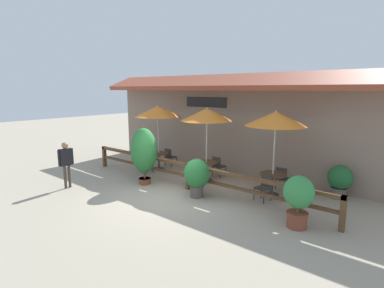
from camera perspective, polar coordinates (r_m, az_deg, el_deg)
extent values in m
plane|color=#9E937F|center=(10.25, -4.58, -10.04)|extent=(60.00, 60.00, 0.00)
cube|color=gray|center=(13.07, 8.22, 2.50)|extent=(14.00, 0.40, 3.60)
cube|color=brown|center=(12.48, 7.12, 11.71)|extent=(14.28, 1.48, 0.70)
cube|color=black|center=(13.57, 2.61, 7.98)|extent=(2.20, 0.04, 0.44)
cube|color=brown|center=(10.72, -0.74, -4.06)|extent=(10.40, 0.14, 0.11)
cube|color=brown|center=(10.84, -0.74, -6.22)|extent=(10.40, 0.10, 0.09)
cube|color=brown|center=(14.58, -16.33, -2.29)|extent=(0.14, 0.14, 0.95)
cube|color=brown|center=(10.84, -0.74, -6.22)|extent=(0.14, 0.14, 0.95)
cube|color=brown|center=(8.65, 26.80, -11.76)|extent=(0.14, 0.14, 0.95)
cylinder|color=#B7B2A8|center=(13.49, -6.40, 0.32)|extent=(0.06, 0.06, 2.45)
cone|color=orange|center=(13.31, -6.52, 6.22)|extent=(2.02, 2.02, 0.47)
sphere|color=#B2ADA3|center=(13.30, -6.54, 7.24)|extent=(0.07, 0.07, 0.07)
cylinder|color=#4C3826|center=(13.58, -6.36, -1.76)|extent=(0.88, 0.88, 0.05)
cylinder|color=#333333|center=(13.67, -6.33, -3.30)|extent=(0.07, 0.07, 0.70)
cylinder|color=#333333|center=(13.75, -6.30, -4.66)|extent=(0.48, 0.48, 0.03)
cube|color=#332D28|center=(13.18, -8.62, -3.53)|extent=(0.49, 0.49, 0.05)
cube|color=#332D28|center=(13.22, -7.94, -2.47)|extent=(0.40, 0.11, 0.40)
cylinder|color=#2D2D2D|center=(13.30, -9.72, -4.44)|extent=(0.04, 0.04, 0.40)
cylinder|color=#2D2D2D|center=(12.98, -8.89, -4.78)|extent=(0.04, 0.04, 0.40)
cylinder|color=#2D2D2D|center=(13.49, -8.32, -4.19)|extent=(0.04, 0.04, 0.40)
cylinder|color=#2D2D2D|center=(13.17, -7.46, -4.52)|extent=(0.04, 0.04, 0.40)
cube|color=#332D28|center=(14.10, -4.04, -2.52)|extent=(0.42, 0.42, 0.05)
cube|color=#332D28|center=(13.92, -4.58, -1.75)|extent=(0.40, 0.04, 0.40)
cylinder|color=#2D2D2D|center=(14.16, -2.94, -3.38)|extent=(0.04, 0.04, 0.40)
cylinder|color=#2D2D2D|center=(14.41, -4.06, -3.15)|extent=(0.04, 0.04, 0.40)
cylinder|color=#2D2D2D|center=(13.89, -3.99, -3.67)|extent=(0.04, 0.04, 0.40)
cylinder|color=#2D2D2D|center=(14.15, -5.12, -3.43)|extent=(0.04, 0.04, 0.40)
cylinder|color=#B7B2A8|center=(11.73, 2.78, -1.15)|extent=(0.06, 0.06, 2.45)
cone|color=orange|center=(11.53, 2.84, 5.63)|extent=(2.02, 2.02, 0.47)
sphere|color=#B2ADA3|center=(11.52, 2.85, 6.81)|extent=(0.07, 0.07, 0.07)
cylinder|color=#4C3826|center=(11.84, 2.76, -3.52)|extent=(0.88, 0.88, 0.05)
cylinder|color=#333333|center=(11.94, 2.74, -5.27)|extent=(0.07, 0.07, 0.70)
cylinder|color=#333333|center=(12.03, 2.73, -6.81)|extent=(0.48, 0.48, 0.03)
cube|color=#332D28|center=(11.30, 0.48, -5.77)|extent=(0.45, 0.45, 0.05)
cube|color=#332D28|center=(11.39, 1.02, -4.46)|extent=(0.40, 0.07, 0.40)
cylinder|color=#2D2D2D|center=(11.32, -0.87, -6.93)|extent=(0.04, 0.04, 0.40)
cylinder|color=#2D2D2D|center=(11.11, 0.73, -7.27)|extent=(0.04, 0.04, 0.40)
cylinder|color=#2D2D2D|center=(11.62, 0.23, -6.47)|extent=(0.04, 0.04, 0.40)
cylinder|color=#2D2D2D|center=(11.42, 1.81, -6.79)|extent=(0.04, 0.04, 0.40)
cube|color=#332D28|center=(12.49, 5.18, -4.23)|extent=(0.43, 0.43, 0.05)
cube|color=#332D28|center=(12.29, 4.67, -3.39)|extent=(0.40, 0.05, 0.40)
cylinder|color=#2D2D2D|center=(12.60, 6.37, -5.19)|extent=(0.04, 0.04, 0.40)
cylinder|color=#2D2D2D|center=(12.81, 4.97, -4.90)|extent=(0.04, 0.04, 0.40)
cylinder|color=#2D2D2D|center=(12.30, 5.35, -5.56)|extent=(0.04, 0.04, 0.40)
cylinder|color=#2D2D2D|center=(12.51, 3.94, -5.26)|extent=(0.04, 0.04, 0.40)
cylinder|color=#B7B2A8|center=(10.46, 15.27, -2.95)|extent=(0.06, 0.06, 2.45)
cone|color=orange|center=(10.23, 15.65, 4.65)|extent=(2.02, 2.02, 0.47)
sphere|color=#B2ADA3|center=(10.21, 15.71, 5.97)|extent=(0.07, 0.07, 0.07)
cylinder|color=#4C3826|center=(10.58, 15.14, -5.58)|extent=(0.88, 0.88, 0.05)
cylinder|color=#333333|center=(10.69, 15.05, -7.52)|extent=(0.07, 0.07, 0.70)
cylinder|color=#333333|center=(10.79, 14.96, -9.22)|extent=(0.48, 0.48, 0.03)
cube|color=#332D28|center=(10.03, 13.32, -8.18)|extent=(0.49, 0.49, 0.05)
cube|color=#332D28|center=(10.11, 14.02, -6.73)|extent=(0.40, 0.10, 0.40)
cylinder|color=#2D2D2D|center=(10.06, 11.74, -9.41)|extent=(0.04, 0.04, 0.40)
cylinder|color=#2D2D2D|center=(9.85, 13.51, -9.92)|extent=(0.04, 0.04, 0.40)
cylinder|color=#2D2D2D|center=(10.35, 13.04, -8.89)|extent=(0.04, 0.04, 0.40)
cylinder|color=#2D2D2D|center=(10.15, 14.79, -9.37)|extent=(0.04, 0.04, 0.40)
cube|color=#332D28|center=(11.29, 16.95, -6.26)|extent=(0.42, 0.42, 0.05)
cube|color=#332D28|center=(11.05, 16.63, -5.38)|extent=(0.40, 0.04, 0.40)
cylinder|color=#2D2D2D|center=(11.45, 18.14, -7.26)|extent=(0.04, 0.04, 0.40)
cylinder|color=#2D2D2D|center=(11.59, 16.39, -6.96)|extent=(0.04, 0.04, 0.40)
cylinder|color=#2D2D2D|center=(11.11, 17.41, -7.76)|extent=(0.04, 0.04, 0.40)
cylinder|color=#2D2D2D|center=(11.25, 15.61, -7.44)|extent=(0.04, 0.04, 0.40)
cylinder|color=#564C47|center=(10.18, 0.90, -8.99)|extent=(0.45, 0.45, 0.39)
cylinder|color=#564C47|center=(10.12, 0.90, -8.05)|extent=(0.48, 0.48, 0.04)
ellipsoid|color=#287033|center=(9.99, 0.91, -5.65)|extent=(0.89, 0.81, 0.99)
cylinder|color=brown|center=(8.54, 19.35, -13.45)|extent=(0.52, 0.52, 0.42)
cylinder|color=brown|center=(8.46, 19.42, -12.28)|extent=(0.56, 0.56, 0.04)
cylinder|color=brown|center=(8.41, 19.49, -11.33)|extent=(0.09, 0.09, 0.26)
ellipsoid|color=#338442|center=(8.27, 19.66, -8.62)|extent=(0.79, 0.71, 0.87)
cylinder|color=brown|center=(11.67, -8.98, -6.98)|extent=(0.45, 0.45, 0.23)
cylinder|color=brown|center=(11.64, -8.99, -6.54)|extent=(0.49, 0.49, 0.04)
cylinder|color=brown|center=(11.57, -9.03, -5.23)|extent=(0.08, 0.08, 0.51)
ellipsoid|color=#287033|center=(11.37, -9.15, -1.22)|extent=(1.04, 0.93, 1.71)
cylinder|color=#564C47|center=(11.19, 26.13, -8.33)|extent=(0.48, 0.48, 0.37)
cylinder|color=#564C47|center=(11.14, 26.20, -7.54)|extent=(0.52, 0.52, 0.04)
ellipsoid|color=#1E5B2D|center=(11.04, 26.35, -5.72)|extent=(0.78, 0.70, 0.82)
cylinder|color=#42382D|center=(11.95, -22.32, -5.66)|extent=(0.09, 0.09, 0.86)
cylinder|color=#42382D|center=(11.87, -23.02, -5.82)|extent=(0.09, 0.09, 0.86)
cube|color=black|center=(11.74, -22.91, -2.30)|extent=(0.23, 0.47, 0.61)
cylinder|color=black|center=(11.87, -21.83, -2.10)|extent=(0.07, 0.07, 0.58)
cylinder|color=black|center=(11.61, -24.02, -2.52)|extent=(0.07, 0.07, 0.58)
sphere|color=#9E704C|center=(11.65, -23.06, -0.24)|extent=(0.23, 0.23, 0.23)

